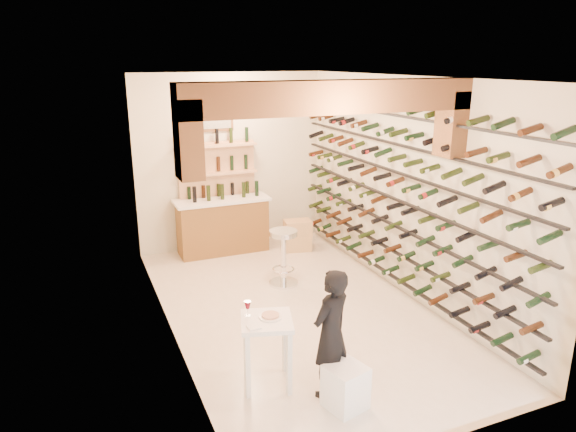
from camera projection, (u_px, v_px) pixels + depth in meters
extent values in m
plane|color=beige|center=(296.00, 309.00, 7.48)|extent=(6.00, 6.00, 0.00)
cube|color=beige|center=(231.00, 162.00, 9.66)|extent=(3.50, 0.02, 3.20)
cube|color=beige|center=(442.00, 286.00, 4.37)|extent=(3.50, 0.02, 3.20)
cube|color=beige|center=(165.00, 215.00, 6.37)|extent=(0.02, 6.00, 3.20)
cube|color=beige|center=(406.00, 188.00, 7.67)|extent=(0.02, 6.00, 3.20)
cube|color=#A15139|center=(297.00, 77.00, 6.56)|extent=(3.50, 6.00, 0.02)
cube|color=#A86A3A|center=(334.00, 97.00, 5.73)|extent=(3.50, 0.35, 0.36)
cube|color=#A86A3A|center=(188.00, 139.00, 5.23)|extent=(0.24, 0.35, 0.80)
cube|color=#A86A3A|center=(451.00, 124.00, 6.44)|extent=(0.24, 0.35, 0.80)
cube|color=black|center=(392.00, 275.00, 8.00)|extent=(0.06, 5.70, 0.03)
cube|color=black|center=(393.00, 251.00, 7.88)|extent=(0.06, 5.70, 0.03)
cube|color=black|center=(395.00, 226.00, 7.77)|extent=(0.06, 5.70, 0.03)
cube|color=black|center=(396.00, 199.00, 7.65)|extent=(0.06, 5.70, 0.03)
cube|color=black|center=(398.00, 173.00, 7.54)|extent=(0.06, 5.70, 0.03)
cube|color=black|center=(400.00, 145.00, 7.42)|extent=(0.06, 5.70, 0.03)
cube|color=black|center=(401.00, 116.00, 7.31)|extent=(0.06, 5.70, 0.03)
cube|color=brown|center=(223.00, 227.00, 9.57)|extent=(1.60, 0.55, 0.96)
cube|color=white|center=(222.00, 200.00, 9.42)|extent=(1.70, 0.62, 0.05)
cube|color=tan|center=(218.00, 196.00, 9.65)|extent=(1.40, 0.10, 2.00)
cube|color=tan|center=(220.00, 226.00, 9.72)|extent=(1.40, 0.28, 0.04)
cube|color=tan|center=(219.00, 200.00, 9.58)|extent=(1.40, 0.28, 0.04)
cube|color=tan|center=(218.00, 173.00, 9.44)|extent=(1.40, 0.28, 0.04)
cube|color=tan|center=(217.00, 145.00, 9.29)|extent=(1.40, 0.28, 0.04)
cube|color=brown|center=(214.00, 116.00, 9.28)|extent=(0.70, 0.04, 0.55)
cube|color=#99998C|center=(214.00, 116.00, 9.26)|extent=(0.60, 0.01, 0.45)
cube|color=white|center=(267.00, 321.00, 5.54)|extent=(0.67, 0.67, 0.05)
cube|color=white|center=(247.00, 366.00, 5.43)|extent=(0.05, 0.05, 0.73)
cube|color=white|center=(289.00, 364.00, 5.47)|extent=(0.05, 0.05, 0.73)
cube|color=white|center=(246.00, 345.00, 5.84)|extent=(0.05, 0.05, 0.73)
cube|color=white|center=(285.00, 342.00, 5.89)|extent=(0.05, 0.05, 0.73)
cylinder|color=white|center=(270.00, 317.00, 5.57)|extent=(0.25, 0.25, 0.02)
cylinder|color=#BF7266|center=(270.00, 315.00, 5.57)|extent=(0.19, 0.19, 0.02)
cube|color=white|center=(254.00, 327.00, 5.36)|extent=(0.13, 0.13, 0.02)
cylinder|color=white|center=(248.00, 315.00, 5.62)|extent=(0.07, 0.07, 0.00)
cylinder|color=white|center=(248.00, 311.00, 5.60)|extent=(0.01, 0.01, 0.09)
cone|color=#550715|center=(248.00, 305.00, 5.58)|extent=(0.08, 0.08, 0.08)
cube|color=white|center=(345.00, 387.00, 5.31)|extent=(0.45, 0.45, 0.46)
imported|color=black|center=(331.00, 334.00, 5.40)|extent=(0.61, 0.53, 1.41)
cylinder|color=silver|center=(284.00, 283.00, 8.30)|extent=(0.46, 0.46, 0.03)
cylinder|color=silver|center=(283.00, 259.00, 8.19)|extent=(0.09, 0.09, 0.80)
cylinder|color=silver|center=(283.00, 233.00, 8.06)|extent=(0.44, 0.44, 0.08)
torus|color=silver|center=(283.00, 269.00, 8.24)|extent=(0.35, 0.35, 0.03)
cube|color=tan|center=(298.00, 242.00, 9.75)|extent=(0.54, 0.43, 0.29)
cube|color=tan|center=(298.00, 228.00, 9.67)|extent=(0.54, 0.41, 0.28)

